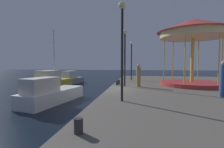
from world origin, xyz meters
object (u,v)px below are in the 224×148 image
object	(u,v)px
carousel	(193,35)
bollard_center	(117,83)
person_far_corner	(223,80)
person_near_carousel	(138,76)
bollard_north	(119,82)
lamp_post_near_edge	(122,35)
motorboat_white	(51,93)
bollard_south	(78,126)
lamp_post_far_end	(131,54)
sailboat_yellow	(50,83)
motorboat_grey	(70,79)
lamp_post_mid_promenade	(125,48)

from	to	relation	value
carousel	bollard_center	distance (m)	7.45
person_far_corner	person_near_carousel	xyz separation A→B (m)	(-4.53, 3.37, -0.09)
bollard_north	bollard_center	xyz separation A→B (m)	(-0.06, -0.65, 0.00)
lamp_post_near_edge	bollard_north	bearing A→B (deg)	97.49
carousel	bollard_north	distance (m)	7.36
motorboat_white	lamp_post_near_edge	bearing A→B (deg)	-23.97
motorboat_white	bollard_north	world-z (taller)	motorboat_white
lamp_post_near_edge	bollard_north	size ratio (longest dim) A/B	11.84
motorboat_white	carousel	xyz separation A→B (m)	(10.27, 4.56, 4.32)
bollard_south	person_far_corner	world-z (taller)	person_far_corner
lamp_post_far_end	bollard_south	world-z (taller)	lamp_post_far_end
bollard_south	person_near_carousel	bearing A→B (deg)	79.80
sailboat_yellow	bollard_south	xyz separation A→B (m)	(7.14, -11.25, 0.26)
person_near_carousel	person_far_corner	bearing A→B (deg)	-36.65
motorboat_grey	motorboat_white	xyz separation A→B (m)	(3.18, -10.75, 0.04)
motorboat_white	person_far_corner	distance (m)	10.39
sailboat_yellow	bollard_north	xyz separation A→B (m)	(7.05, -0.71, 0.26)
sailboat_yellow	person_far_corner	size ratio (longest dim) A/B	3.10
carousel	lamp_post_near_edge	bearing A→B (deg)	-128.24
carousel	bollard_south	bearing A→B (deg)	-119.89
motorboat_grey	sailboat_yellow	xyz separation A→B (m)	(0.19, -5.57, 0.13)
lamp_post_far_end	bollard_north	xyz separation A→B (m)	(-1.01, -3.95, -2.76)
bollard_south	motorboat_white	bearing A→B (deg)	124.36
bollard_south	person_far_corner	size ratio (longest dim) A/B	0.20
motorboat_white	sailboat_yellow	world-z (taller)	sailboat_yellow
lamp_post_near_edge	person_near_carousel	distance (m)	5.80
sailboat_yellow	bollard_north	size ratio (longest dim) A/B	15.35
sailboat_yellow	person_near_carousel	world-z (taller)	sailboat_yellow
motorboat_grey	bollard_center	bearing A→B (deg)	-43.99
bollard_center	sailboat_yellow	bearing A→B (deg)	168.98
motorboat_grey	bollard_center	world-z (taller)	motorboat_grey
bollard_north	bollard_center	world-z (taller)	same
motorboat_white	lamp_post_mid_promenade	xyz separation A→B (m)	(4.71, 3.11, 3.22)
motorboat_white	person_near_carousel	bearing A→B (deg)	27.62
motorboat_white	lamp_post_near_edge	distance (m)	6.36
bollard_center	person_near_carousel	size ratio (longest dim) A/B	0.22
sailboat_yellow	bollard_north	world-z (taller)	sailboat_yellow
person_near_carousel	motorboat_grey	bearing A→B (deg)	139.29
lamp_post_near_edge	person_far_corner	size ratio (longest dim) A/B	2.39
bollard_center	lamp_post_far_end	bearing A→B (deg)	76.92
motorboat_white	sailboat_yellow	distance (m)	5.97
carousel	motorboat_grey	bearing A→B (deg)	155.26
sailboat_yellow	bollard_south	size ratio (longest dim) A/B	15.35
carousel	person_near_carousel	distance (m)	5.78
lamp_post_mid_promenade	motorboat_white	bearing A→B (deg)	-146.58
motorboat_grey	sailboat_yellow	world-z (taller)	sailboat_yellow
sailboat_yellow	bollard_south	world-z (taller)	sailboat_yellow
motorboat_grey	person_far_corner	bearing A→B (deg)	-39.40
lamp_post_mid_promenade	bollard_north	bearing A→B (deg)	115.12
lamp_post_far_end	person_near_carousel	size ratio (longest dim) A/B	2.40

